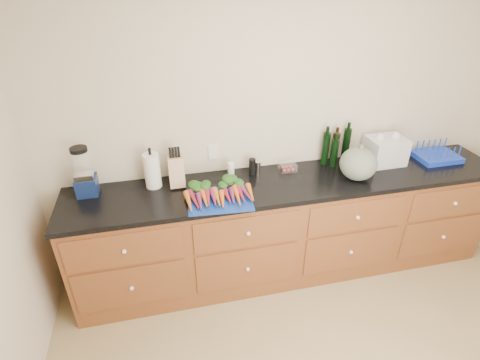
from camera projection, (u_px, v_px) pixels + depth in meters
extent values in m
cube|color=beige|center=(282.00, 124.00, 3.14)|extent=(4.10, 0.05, 2.60)
cube|color=brown|center=(289.00, 228.00, 3.29)|extent=(3.60, 0.60, 0.90)
cube|color=brown|center=(124.00, 250.00, 2.64)|extent=(0.82, 0.01, 0.28)
sphere|color=white|center=(124.00, 252.00, 2.62)|extent=(0.03, 0.03, 0.03)
cube|color=brown|center=(132.00, 287.00, 2.82)|extent=(0.82, 0.01, 0.38)
sphere|color=white|center=(132.00, 288.00, 2.81)|extent=(0.03, 0.03, 0.03)
cube|color=brown|center=(248.00, 232.00, 2.81)|extent=(0.82, 0.01, 0.28)
sphere|color=white|center=(248.00, 234.00, 2.80)|extent=(0.03, 0.03, 0.03)
cube|color=brown|center=(247.00, 268.00, 2.99)|extent=(0.82, 0.01, 0.38)
sphere|color=white|center=(248.00, 269.00, 2.98)|extent=(0.03, 0.03, 0.03)
cube|color=brown|center=(357.00, 216.00, 2.99)|extent=(0.82, 0.01, 0.28)
sphere|color=white|center=(358.00, 218.00, 2.97)|extent=(0.03, 0.03, 0.03)
cube|color=brown|center=(350.00, 251.00, 3.17)|extent=(0.82, 0.01, 0.38)
sphere|color=white|center=(351.00, 252.00, 3.15)|extent=(0.03, 0.03, 0.03)
cube|color=brown|center=(454.00, 202.00, 3.16)|extent=(0.82, 0.01, 0.28)
sphere|color=white|center=(455.00, 203.00, 3.15)|extent=(0.03, 0.03, 0.03)
cube|color=brown|center=(442.00, 236.00, 3.34)|extent=(0.82, 0.01, 0.38)
sphere|color=white|center=(444.00, 237.00, 3.33)|extent=(0.03, 0.03, 0.03)
cube|color=black|center=(292.00, 182.00, 3.06)|extent=(3.64, 0.62, 0.04)
cube|color=navy|center=(220.00, 200.00, 2.79)|extent=(0.50, 0.39, 0.01)
cone|color=orange|center=(189.00, 202.00, 2.71)|extent=(0.05, 0.22, 0.05)
cone|color=maroon|center=(194.00, 201.00, 2.72)|extent=(0.05, 0.22, 0.05)
cone|color=#7D2754|center=(199.00, 201.00, 2.72)|extent=(0.05, 0.22, 0.05)
cone|color=orange|center=(204.00, 200.00, 2.73)|extent=(0.05, 0.22, 0.05)
cone|color=maroon|center=(209.00, 199.00, 2.74)|extent=(0.05, 0.22, 0.05)
cone|color=#7D2754|center=(213.00, 199.00, 2.74)|extent=(0.05, 0.22, 0.05)
cone|color=orange|center=(218.00, 198.00, 2.75)|extent=(0.05, 0.22, 0.05)
ellipsoid|color=#1E4818|center=(201.00, 187.00, 2.86)|extent=(0.22, 0.13, 0.07)
cone|color=orange|center=(222.00, 198.00, 2.76)|extent=(0.05, 0.22, 0.05)
cone|color=maroon|center=(227.00, 197.00, 2.76)|extent=(0.05, 0.22, 0.05)
cone|color=#7D2754|center=(232.00, 196.00, 2.77)|extent=(0.05, 0.22, 0.05)
cone|color=orange|center=(236.00, 196.00, 2.78)|extent=(0.05, 0.22, 0.05)
cone|color=maroon|center=(241.00, 195.00, 2.78)|extent=(0.05, 0.22, 0.05)
cone|color=#7D2754|center=(246.00, 195.00, 2.79)|extent=(0.05, 0.22, 0.05)
cone|color=orange|center=(250.00, 194.00, 2.80)|extent=(0.05, 0.22, 0.05)
ellipsoid|color=#1E4818|center=(232.00, 184.00, 2.91)|extent=(0.22, 0.13, 0.07)
ellipsoid|color=#566454|center=(358.00, 164.00, 3.01)|extent=(0.30, 0.30, 0.27)
cube|color=#101F4B|center=(87.00, 186.00, 2.84)|extent=(0.15, 0.15, 0.14)
cube|color=silver|center=(84.00, 176.00, 2.77)|extent=(0.14, 0.09, 0.05)
cylinder|color=white|center=(82.00, 163.00, 2.74)|extent=(0.12, 0.12, 0.20)
cylinder|color=black|center=(78.00, 150.00, 2.68)|extent=(0.12, 0.12, 0.03)
cylinder|color=white|center=(152.00, 171.00, 2.90)|extent=(0.12, 0.12, 0.28)
cube|color=tan|center=(176.00, 172.00, 2.93)|extent=(0.12, 0.12, 0.24)
cylinder|color=white|center=(231.00, 170.00, 3.08)|extent=(0.05, 0.05, 0.12)
cylinder|color=black|center=(252.00, 167.00, 3.11)|extent=(0.06, 0.06, 0.14)
cylinder|color=silver|center=(258.00, 168.00, 3.12)|extent=(0.05, 0.05, 0.11)
cube|color=white|center=(288.00, 167.00, 3.18)|extent=(0.14, 0.11, 0.06)
cylinder|color=black|center=(325.00, 149.00, 3.23)|extent=(0.06, 0.06, 0.29)
cylinder|color=black|center=(335.00, 148.00, 3.26)|extent=(0.06, 0.06, 0.27)
cylinder|color=black|center=(346.00, 145.00, 3.26)|extent=(0.06, 0.06, 0.31)
cylinder|color=black|center=(334.00, 153.00, 3.20)|extent=(0.06, 0.06, 0.25)
cube|color=#1637C4|center=(436.00, 156.00, 3.37)|extent=(0.37, 0.29, 0.05)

